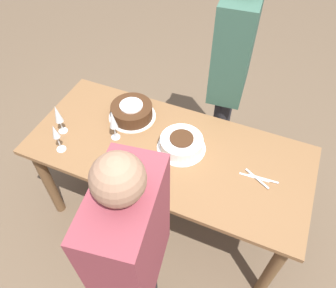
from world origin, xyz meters
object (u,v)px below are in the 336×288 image
Objects in this scene: wine_glass_extra at (56,134)px; person_watching at (133,252)px; cake_front_chocolate at (132,111)px; person_cutting at (231,65)px; wine_glass_near at (58,115)px; cake_center_white at (181,143)px; wine_glass_far at (113,121)px.

wine_glass_extra is 0.88m from person_watching.
person_cutting reaches higher than cake_front_chocolate.
wine_glass_near is 1.15m from person_cutting.
wine_glass_near is 0.15m from wine_glass_extra.
cake_front_chocolate is at bearing -122.29° from wine_glass_extra.
cake_front_chocolate is (0.40, -0.13, 0.01)m from cake_center_white.
wine_glass_far is (0.01, 0.21, 0.10)m from cake_front_chocolate.
person_watching is (0.03, 1.37, -0.05)m from person_cutting.
wine_glass_far is (0.41, 0.08, 0.11)m from cake_center_white.
person_watching is (-0.74, 0.47, 0.05)m from wine_glass_extra.
person_cutting reaches higher than wine_glass_extra.
wine_glass_extra is (-0.08, 0.13, -0.00)m from wine_glass_near.
wine_glass_far is at bearing -139.93° from wine_glass_extra.
cake_center_white is at bearing 162.25° from cake_front_chocolate.
wine_glass_far reaches higher than cake_front_chocolate.
person_cutting reaches higher than wine_glass_far.
person_watching is (-0.48, 0.89, 0.14)m from cake_front_chocolate.
wine_glass_near is at bearing -59.11° from wine_glass_extra.
cake_center_white is 0.43m from wine_glass_far.
cake_front_chocolate is 0.51m from wine_glass_extra.
person_watching is (-0.49, 0.69, 0.04)m from wine_glass_far.
person_watching is at bearing 95.70° from cake_center_white.
person_cutting is at bearing -10.08° from person_watching.
wine_glass_extra is at bearing -45.95° from person_cutting.
cake_center_white is 1.45× the size of wine_glass_extra.
wine_glass_extra reaches higher than cake_front_chocolate.
wine_glass_extra is (0.27, 0.42, 0.09)m from cake_front_chocolate.
wine_glass_far is at bearing -42.41° from person_cutting.
wine_glass_far is (-0.34, -0.08, 0.00)m from wine_glass_near.
wine_glass_near is 0.99× the size of wine_glass_far.
cake_front_chocolate is 1.51× the size of wine_glass_extra.
cake_front_chocolate is 1.44× the size of wine_glass_near.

